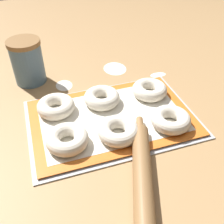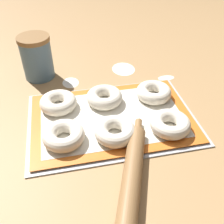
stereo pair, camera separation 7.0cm
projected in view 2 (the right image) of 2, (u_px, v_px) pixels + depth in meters
name	position (u px, v px, depth m)	size (l,w,h in m)	color
ground_plane	(115.00, 119.00, 0.84)	(2.80, 2.80, 0.00)	#A87F51
baking_tray	(112.00, 119.00, 0.84)	(0.53, 0.36, 0.01)	#B2B5BA
baking_mat	(112.00, 117.00, 0.83)	(0.50, 0.33, 0.00)	orange
bagel_front_left	(64.00, 135.00, 0.74)	(0.12, 0.12, 0.04)	silver
bagel_front_center	(115.00, 131.00, 0.75)	(0.12, 0.12, 0.04)	silver
bagel_front_right	(170.00, 124.00, 0.78)	(0.12, 0.12, 0.04)	silver
bagel_back_left	(58.00, 102.00, 0.86)	(0.12, 0.12, 0.04)	silver
bagel_back_center	(104.00, 97.00, 0.88)	(0.12, 0.12, 0.04)	silver
bagel_back_right	(154.00, 92.00, 0.90)	(0.12, 0.12, 0.04)	silver
flour_canister	(37.00, 57.00, 0.99)	(0.12, 0.12, 0.17)	slate
rolling_pin	(132.00, 174.00, 0.65)	(0.16, 0.38, 0.05)	olive
flour_patch_near	(71.00, 82.00, 1.00)	(0.06, 0.07, 0.00)	white
flour_patch_far	(123.00, 69.00, 1.08)	(0.09, 0.11, 0.00)	white
flour_patch_side	(166.00, 78.00, 1.03)	(0.07, 0.03, 0.00)	white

